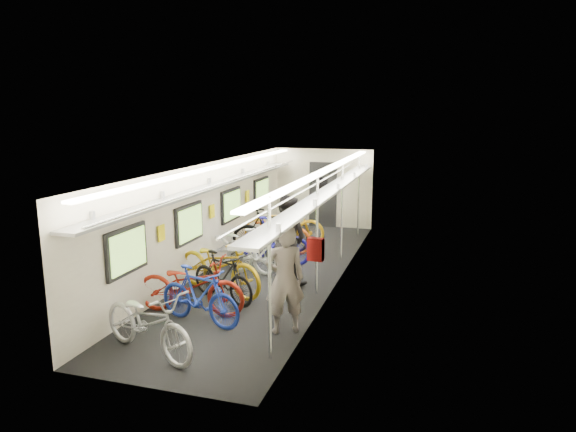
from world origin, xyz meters
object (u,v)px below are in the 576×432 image
Objects in this scene: bicycle_0 at (148,322)px; passenger_near at (285,279)px; passenger_mid at (287,240)px; backpack at (316,249)px; bicycle_1 at (199,296)px.

passenger_near is (1.68, 1.33, 0.38)m from bicycle_0.
backpack is at bearing 133.60° from passenger_mid.
backpack reaches higher than bicycle_0.
passenger_near is (1.46, 0.11, 0.39)m from bicycle_1.
backpack is (2.05, 1.85, 0.77)m from bicycle_0.
backpack is (0.37, 0.52, 0.39)m from passenger_near.
passenger_mid reaches higher than bicycle_0.
passenger_near is at bearing -30.16° from bicycle_0.
bicycle_0 is 2.87m from backpack.
passenger_mid is (0.79, 2.41, 0.44)m from bicycle_1.
passenger_mid is (-0.67, 2.30, 0.04)m from passenger_near.
backpack is (1.84, 0.63, 0.78)m from bicycle_1.
bicycle_0 is 3.79m from passenger_mid.
bicycle_1 is 0.93× the size of passenger_near.
bicycle_1 is 2.57m from passenger_mid.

